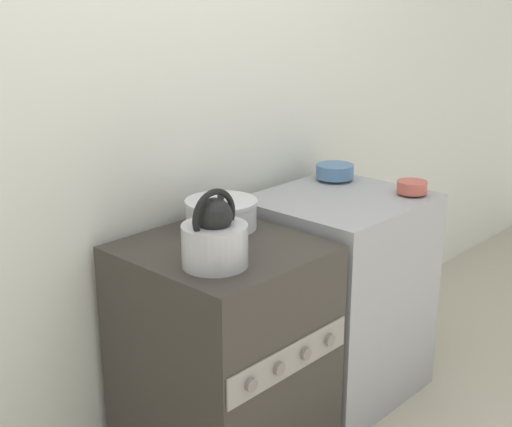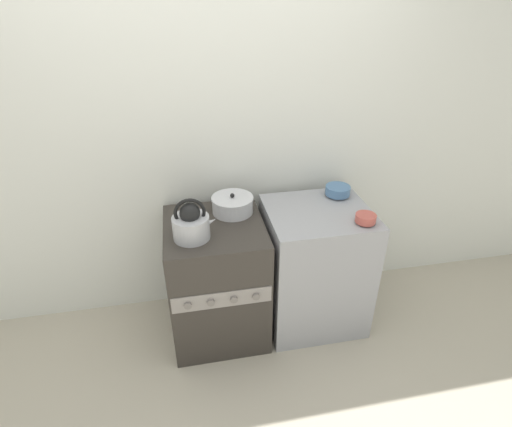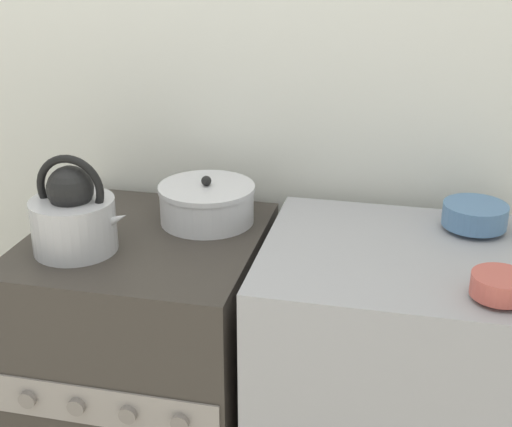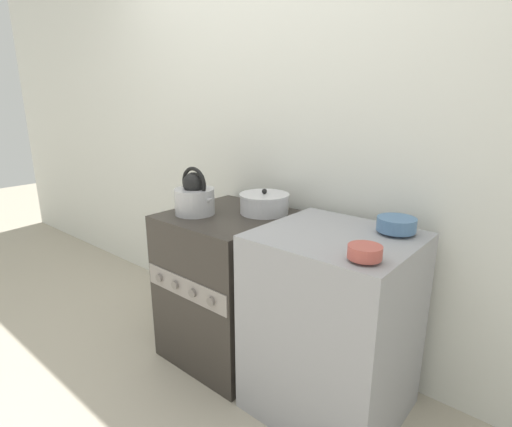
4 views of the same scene
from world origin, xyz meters
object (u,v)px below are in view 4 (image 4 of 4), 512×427
(kettle, at_px, (195,197))
(stove, at_px, (230,285))
(enamel_bowl, at_px, (396,225))
(small_ceramic_bowl, at_px, (365,252))
(cooking_pot, at_px, (264,203))

(kettle, bearing_deg, stove, 39.79)
(enamel_bowl, bearing_deg, kettle, -164.62)
(stove, height_order, small_ceramic_bowl, small_ceramic_bowl)
(stove, xyz_separation_m, enamel_bowl, (0.85, 0.16, 0.49))
(stove, height_order, kettle, kettle)
(kettle, bearing_deg, cooking_pot, 42.75)
(cooking_pot, height_order, enamel_bowl, cooking_pot)
(kettle, relative_size, enamel_bowl, 1.58)
(stove, relative_size, kettle, 3.22)
(cooking_pot, xyz_separation_m, small_ceramic_bowl, (0.75, -0.35, 0.01))
(stove, relative_size, enamel_bowl, 5.08)
(cooking_pot, bearing_deg, kettle, -137.25)
(stove, bearing_deg, small_ceramic_bowl, -13.30)
(cooking_pot, relative_size, enamel_bowl, 1.62)
(kettle, bearing_deg, enamel_bowl, 15.38)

